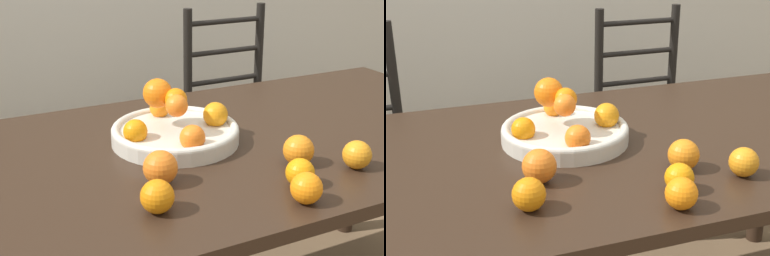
% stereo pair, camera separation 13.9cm
% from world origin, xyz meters
% --- Properties ---
extents(dining_table, '(1.90, 0.93, 0.74)m').
position_xyz_m(dining_table, '(0.00, 0.00, 0.65)').
color(dining_table, black).
rests_on(dining_table, ground_plane).
extents(fruit_bowl, '(0.36, 0.36, 0.18)m').
position_xyz_m(fruit_bowl, '(-0.12, 0.06, 0.78)').
color(fruit_bowl, beige).
rests_on(fruit_bowl, dining_table).
extents(orange_loose_0, '(0.08, 0.08, 0.08)m').
position_xyz_m(orange_loose_0, '(0.10, -0.22, 0.78)').
color(orange_loose_0, orange).
rests_on(orange_loose_0, dining_table).
extents(orange_loose_1, '(0.07, 0.07, 0.07)m').
position_xyz_m(orange_loose_1, '(0.03, -0.32, 0.77)').
color(orange_loose_1, orange).
rests_on(orange_loose_1, dining_table).
extents(orange_loose_2, '(0.07, 0.07, 0.07)m').
position_xyz_m(orange_loose_2, '(-0.32, -0.28, 0.77)').
color(orange_loose_2, orange).
rests_on(orange_loose_2, dining_table).
extents(orange_loose_3, '(0.07, 0.07, 0.07)m').
position_xyz_m(orange_loose_3, '(0.22, -0.30, 0.77)').
color(orange_loose_3, orange).
rests_on(orange_loose_3, dining_table).
extents(orange_loose_4, '(0.07, 0.07, 0.07)m').
position_xyz_m(orange_loose_4, '(-0.01, -0.39, 0.77)').
color(orange_loose_4, orange).
rests_on(orange_loose_4, dining_table).
extents(orange_loose_5, '(0.08, 0.08, 0.08)m').
position_xyz_m(orange_loose_5, '(-0.26, -0.17, 0.78)').
color(orange_loose_5, orange).
rests_on(orange_loose_5, dining_table).
extents(chair_right, '(0.42, 0.40, 0.97)m').
position_xyz_m(chair_right, '(0.51, 0.77, 0.48)').
color(chair_right, black).
rests_on(chair_right, ground_plane).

